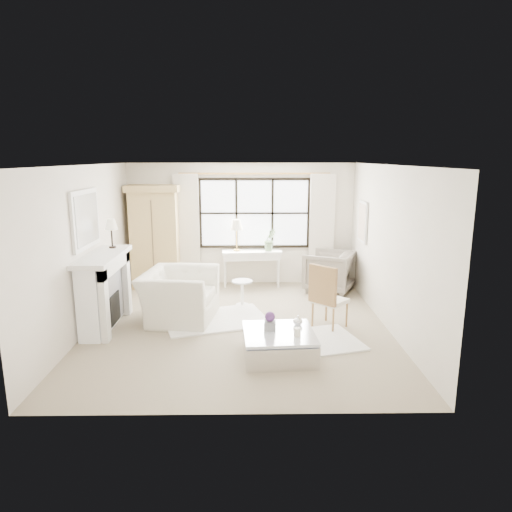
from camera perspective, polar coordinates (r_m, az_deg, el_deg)
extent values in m
plane|color=gray|center=(7.90, -2.17, -8.69)|extent=(5.50, 5.50, 0.00)
plane|color=white|center=(7.37, -2.34, 11.30)|extent=(5.50, 5.50, 0.00)
plane|color=white|center=(10.23, -1.88, 3.99)|extent=(5.00, 0.00, 5.00)
plane|color=beige|center=(4.86, -3.05, -5.44)|extent=(5.00, 0.00, 5.00)
plane|color=silver|center=(7.98, -20.50, 0.85)|extent=(0.00, 5.50, 5.50)
plane|color=beige|center=(7.86, 16.28, 0.97)|extent=(0.00, 5.50, 5.50)
cube|color=silver|center=(10.18, -0.19, 5.38)|extent=(2.40, 0.02, 1.50)
cylinder|color=#C58F44|center=(10.05, -0.19, 10.27)|extent=(3.30, 0.04, 0.04)
cube|color=beige|center=(10.24, -8.62, 3.22)|extent=(0.55, 0.10, 2.47)
cube|color=silver|center=(10.27, 8.22, 3.26)|extent=(0.55, 0.10, 2.47)
cube|color=white|center=(8.09, -18.69, -4.42)|extent=(0.34, 1.50, 1.18)
cube|color=silver|center=(8.06, -17.51, -4.84)|extent=(0.03, 1.22, 0.97)
cube|color=black|center=(8.12, -17.34, -6.27)|extent=(0.06, 0.52, 0.50)
cube|color=white|center=(7.93, -18.72, -0.06)|extent=(0.58, 1.66, 0.08)
cube|color=white|center=(7.90, -20.56, 4.34)|extent=(0.05, 1.15, 0.95)
cube|color=silver|center=(7.89, -20.35, 4.34)|extent=(0.02, 1.00, 0.80)
cube|color=silver|center=(9.44, 13.20, 4.20)|extent=(0.04, 0.62, 0.82)
cube|color=beige|center=(9.43, 13.08, 4.20)|extent=(0.01, 0.52, 0.72)
cylinder|color=black|center=(8.40, -17.50, 1.08)|extent=(0.12, 0.12, 0.03)
cylinder|color=black|center=(8.37, -17.57, 2.19)|extent=(0.03, 0.03, 0.30)
cone|color=beige|center=(8.34, -17.68, 3.81)|extent=(0.22, 0.22, 0.18)
cube|color=tan|center=(10.21, -12.44, 1.98)|extent=(1.01, 0.61, 2.10)
cube|color=tan|center=(10.07, -12.74, 8.26)|extent=(1.13, 0.71, 0.14)
cube|color=white|center=(10.09, -0.54, 0.01)|extent=(1.27, 0.52, 0.14)
cube|color=white|center=(10.07, -0.54, 0.51)|extent=(1.33, 0.56, 0.06)
cylinder|color=#A7843A|center=(10.05, -2.43, 0.74)|extent=(0.14, 0.14, 0.03)
cylinder|color=#A7843A|center=(10.00, -2.44, 2.12)|extent=(0.02, 0.02, 0.46)
cone|color=beige|center=(9.95, -2.46, 3.93)|extent=(0.28, 0.28, 0.22)
imported|color=#5E7D53|center=(10.01, 1.74, 2.04)|extent=(0.30, 0.26, 0.49)
cylinder|color=white|center=(8.89, -1.73, -6.14)|extent=(0.26, 0.26, 0.03)
cylinder|color=white|center=(8.82, -1.74, -4.69)|extent=(0.06, 0.06, 0.44)
cylinder|color=silver|center=(8.76, -1.75, -3.19)|extent=(0.40, 0.40, 0.03)
cube|color=white|center=(8.16, -5.03, -7.91)|extent=(2.05, 1.71, 0.03)
cube|color=white|center=(7.27, 6.87, -10.57)|extent=(1.71, 1.46, 0.03)
imported|color=white|center=(8.16, -9.57, -4.89)|extent=(1.35, 1.50, 0.88)
imported|color=gray|center=(9.87, 9.11, -1.89)|extent=(1.26, 1.25, 0.87)
cube|color=white|center=(7.80, 9.24, -5.53)|extent=(0.66, 0.66, 0.07)
cube|color=#A17643|center=(7.53, 8.32, -3.61)|extent=(0.38, 0.37, 0.60)
cube|color=silver|center=(6.70, 2.86, -11.17)|extent=(1.06, 1.06, 0.32)
cube|color=silver|center=(6.62, 2.88, -9.59)|extent=(1.06, 1.06, 0.04)
cube|color=slate|center=(6.67, 1.75, -8.67)|extent=(0.18, 0.18, 0.12)
sphere|color=#502967|center=(6.62, 1.76, -7.58)|extent=(0.15, 0.15, 0.15)
cylinder|color=white|center=(6.46, 5.18, -9.45)|extent=(0.10, 0.10, 0.12)
imported|color=silver|center=(6.85, 5.25, -8.01)|extent=(0.15, 0.15, 0.15)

